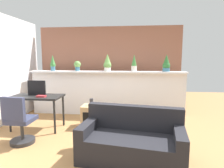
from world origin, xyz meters
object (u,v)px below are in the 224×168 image
object	(u,v)px
potted_plant_0	(53,63)
potted_plant_4	(166,64)
desk	(37,99)
vase_on_shelf	(91,102)
potted_plant_3	(134,63)
side_cube_shelf	(91,116)
tv_monitor	(37,88)
potted_plant_1	(77,65)
office_chair	(19,124)
potted_plant_2	(107,63)
couch	(132,142)
book_on_desk	(41,96)

from	to	relation	value
potted_plant_0	potted_plant_4	xyz separation A→B (m)	(3.09, 0.02, -0.01)
desk	vase_on_shelf	world-z (taller)	desk
potted_plant_0	desk	bearing A→B (deg)	-84.34
potted_plant_3	potted_plant_4	bearing A→B (deg)	3.69
potted_plant_3	side_cube_shelf	xyz separation A→B (m)	(-0.97, -0.91, -1.19)
potted_plant_0	tv_monitor	xyz separation A→B (m)	(0.08, -1.10, -0.52)
potted_plant_0	tv_monitor	bearing A→B (deg)	-85.65
potted_plant_1	office_chair	size ratio (longest dim) A/B	0.30
potted_plant_0	vase_on_shelf	distance (m)	1.81
desk	potted_plant_1	bearing A→B (deg)	64.58
potted_plant_0	potted_plant_2	size ratio (longest dim) A/B	0.95
desk	office_chair	xyz separation A→B (m)	(0.07, -0.80, -0.28)
potted_plant_2	potted_plant_1	bearing A→B (deg)	176.76
potted_plant_3	potted_plant_4	xyz separation A→B (m)	(0.84, 0.05, -0.02)
couch	book_on_desk	bearing A→B (deg)	153.55
potted_plant_4	side_cube_shelf	bearing A→B (deg)	-152.10
potted_plant_3	tv_monitor	world-z (taller)	potted_plant_3
potted_plant_2	office_chair	bearing A→B (deg)	-124.53
tv_monitor	book_on_desk	size ratio (longest dim) A/B	2.15
potted_plant_4	potted_plant_2	bearing A→B (deg)	-178.57
potted_plant_3	couch	bearing A→B (deg)	-90.84
potted_plant_0	book_on_desk	bearing A→B (deg)	-77.64
vase_on_shelf	book_on_desk	distance (m)	1.09
potted_plant_1	vase_on_shelf	bearing A→B (deg)	-58.40
potted_plant_4	tv_monitor	bearing A→B (deg)	-159.47
side_cube_shelf	vase_on_shelf	world-z (taller)	vase_on_shelf
potted_plant_0	couch	xyz separation A→B (m)	(2.22, -2.27, -1.15)
potted_plant_0	desk	distance (m)	1.42
potted_plant_4	desk	xyz separation A→B (m)	(-2.97, -1.21, -0.76)
desk	side_cube_shelf	world-z (taller)	desk
potted_plant_0	side_cube_shelf	xyz separation A→B (m)	(1.28, -0.94, -1.18)
potted_plant_4	book_on_desk	distance (m)	3.17
tv_monitor	side_cube_shelf	xyz separation A→B (m)	(1.19, 0.17, -0.66)
potted_plant_3	vase_on_shelf	bearing A→B (deg)	-136.70
potted_plant_1	couch	size ratio (longest dim) A/B	0.16
potted_plant_1	side_cube_shelf	distance (m)	1.60
vase_on_shelf	couch	bearing A→B (deg)	-55.17
office_chair	desk	bearing A→B (deg)	95.13
side_cube_shelf	potted_plant_2	bearing A→B (deg)	74.13
book_on_desk	couch	world-z (taller)	couch
potted_plant_0	potted_plant_1	distance (m)	0.70
potted_plant_2	potted_plant_4	bearing A→B (deg)	1.43
side_cube_shelf	office_chair	bearing A→B (deg)	-136.27
desk	potted_plant_2	bearing A→B (deg)	39.38
tv_monitor	vase_on_shelf	size ratio (longest dim) A/B	2.47
couch	side_cube_shelf	bearing A→B (deg)	125.23
potted_plant_0	book_on_desk	distance (m)	1.50
desk	vase_on_shelf	bearing A→B (deg)	11.87
potted_plant_1	potted_plant_3	size ratio (longest dim) A/B	0.61
potted_plant_0	side_cube_shelf	size ratio (longest dim) A/B	0.87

